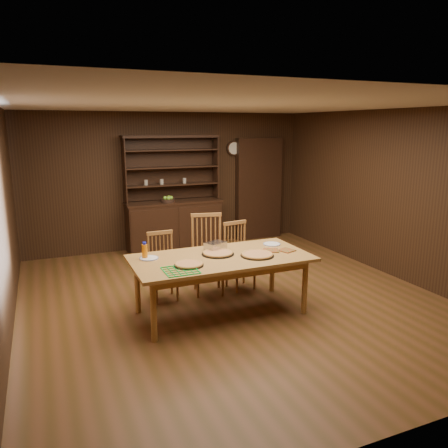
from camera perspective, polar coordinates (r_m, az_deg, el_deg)
name	(u,v)px	position (r m, az deg, el deg)	size (l,w,h in m)	color
floor	(232,298)	(6.14, 1.01, -9.69)	(6.00, 6.00, 0.00)	brown
room_shell	(232,185)	(5.73, 1.08, 5.06)	(6.00, 6.00, 6.00)	white
china_hutch	(174,219)	(8.45, -6.57, 0.70)	(1.84, 0.52, 2.17)	black
doorway	(259,189)	(9.21, 4.54, 4.60)	(1.00, 0.18, 2.10)	black
wall_clock	(234,148)	(8.94, 1.29, 9.86)	(0.30, 0.05, 0.30)	black
dining_table	(221,262)	(5.46, -0.41, -4.94)	(2.21, 1.11, 0.75)	#AC7F3B
chair_left	(162,264)	(6.08, -8.06, -5.14)	(0.38, 0.37, 0.93)	#9E6636
chair_center	(208,251)	(6.24, -2.17, -3.51)	(0.55, 0.53, 1.13)	#9E6636
chair_right	(238,253)	(6.42, 1.84, -3.80)	(0.45, 0.43, 0.98)	#9E6636
pizza_left	(189,264)	(5.11, -4.62, -5.27)	(0.35, 0.35, 0.04)	black
pizza_right	(257,255)	(5.48, 4.36, -4.01)	(0.42, 0.42, 0.04)	black
pizza_center	(218,253)	(5.53, -0.81, -3.82)	(0.41, 0.41, 0.04)	black
cooling_rack	(180,270)	(4.94, -5.72, -6.01)	(0.36, 0.36, 0.02)	green
plate_left	(149,258)	(5.43, -9.77, -4.42)	(0.23, 0.23, 0.02)	white
plate_right	(272,244)	(6.01, 6.26, -2.62)	(0.24, 0.24, 0.02)	white
foil_dish	(215,246)	(5.72, -1.14, -2.89)	(0.26, 0.18, 0.10)	white
juice_bottle	(145,251)	(5.42, -10.31, -3.49)	(0.07, 0.07, 0.21)	orange
pot_holder_a	(287,250)	(5.75, 8.18, -3.42)	(0.18, 0.18, 0.01)	red
pot_holder_b	(271,250)	(5.71, 6.17, -3.45)	(0.19, 0.19, 0.01)	red
fruit_bowl	(168,200)	(8.28, -7.34, 3.17)	(0.27, 0.27, 0.12)	black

